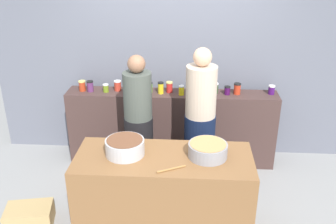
# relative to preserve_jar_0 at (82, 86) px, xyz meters

# --- Properties ---
(ground) EXTENTS (12.00, 12.00, 0.00)m
(ground) POSITION_rel_preserve_jar_0_xyz_m (1.15, -1.10, -1.05)
(ground) COLOR gray
(storefront_wall) EXTENTS (4.80, 0.12, 3.00)m
(storefront_wall) POSITION_rel_preserve_jar_0_xyz_m (1.15, 0.35, 0.45)
(storefront_wall) COLOR slate
(storefront_wall) RESTS_ON ground
(display_shelf) EXTENTS (2.70, 0.36, 0.99)m
(display_shelf) POSITION_rel_preserve_jar_0_xyz_m (1.15, 0.00, -0.56)
(display_shelf) COLOR #432E2B
(display_shelf) RESTS_ON ground
(prep_table) EXTENTS (1.70, 0.70, 0.87)m
(prep_table) POSITION_rel_preserve_jar_0_xyz_m (1.15, -1.40, -0.62)
(prep_table) COLOR brown
(prep_table) RESTS_ON ground
(preserve_jar_0) EXTENTS (0.09, 0.09, 0.14)m
(preserve_jar_0) POSITION_rel_preserve_jar_0_xyz_m (0.00, 0.00, 0.00)
(preserve_jar_0) COLOR #AB361B
(preserve_jar_0) RESTS_ON display_shelf
(preserve_jar_1) EXTENTS (0.09, 0.09, 0.14)m
(preserve_jar_1) POSITION_rel_preserve_jar_0_xyz_m (0.11, -0.01, 0.00)
(preserve_jar_1) COLOR #5A2C5C
(preserve_jar_1) RESTS_ON display_shelf
(preserve_jar_2) EXTENTS (0.07, 0.07, 0.10)m
(preserve_jar_2) POSITION_rel_preserve_jar_0_xyz_m (0.31, -0.02, -0.02)
(preserve_jar_2) COLOR olive
(preserve_jar_2) RESTS_ON display_shelf
(preserve_jar_3) EXTENTS (0.09, 0.09, 0.13)m
(preserve_jar_3) POSITION_rel_preserve_jar_0_xyz_m (0.45, 0.04, -0.00)
(preserve_jar_3) COLOR #B53526
(preserve_jar_3) RESTS_ON display_shelf
(preserve_jar_4) EXTENTS (0.08, 0.08, 0.13)m
(preserve_jar_4) POSITION_rel_preserve_jar_0_xyz_m (0.62, 0.05, -0.00)
(preserve_jar_4) COLOR #215D2C
(preserve_jar_4) RESTS_ON display_shelf
(preserve_jar_5) EXTENTS (0.08, 0.08, 0.14)m
(preserve_jar_5) POSITION_rel_preserve_jar_0_xyz_m (0.76, -0.04, 0.00)
(preserve_jar_5) COLOR #AC2A1A
(preserve_jar_5) RESTS_ON display_shelf
(preserve_jar_6) EXTENTS (0.08, 0.08, 0.13)m
(preserve_jar_6) POSITION_rel_preserve_jar_0_xyz_m (0.87, 0.01, -0.00)
(preserve_jar_6) COLOR #609732
(preserve_jar_6) RESTS_ON display_shelf
(preserve_jar_7) EXTENTS (0.07, 0.07, 0.15)m
(preserve_jar_7) POSITION_rel_preserve_jar_0_xyz_m (1.02, -0.03, 0.01)
(preserve_jar_7) COLOR gold
(preserve_jar_7) RESTS_ON display_shelf
(preserve_jar_8) EXTENTS (0.08, 0.08, 0.14)m
(preserve_jar_8) POSITION_rel_preserve_jar_0_xyz_m (1.12, 0.02, 0.00)
(preserve_jar_8) COLOR red
(preserve_jar_8) RESTS_ON display_shelf
(preserve_jar_9) EXTENTS (0.07, 0.07, 0.12)m
(preserve_jar_9) POSITION_rel_preserve_jar_0_xyz_m (1.28, -0.06, -0.01)
(preserve_jar_9) COLOR gold
(preserve_jar_9) RESTS_ON display_shelf
(preserve_jar_10) EXTENTS (0.07, 0.07, 0.10)m
(preserve_jar_10) POSITION_rel_preserve_jar_0_xyz_m (1.38, 0.01, -0.02)
(preserve_jar_10) COLOR #4D265B
(preserve_jar_10) RESTS_ON display_shelf
(preserve_jar_11) EXTENTS (0.08, 0.08, 0.10)m
(preserve_jar_11) POSITION_rel_preserve_jar_0_xyz_m (1.47, -0.01, -0.02)
(preserve_jar_11) COLOR orange
(preserve_jar_11) RESTS_ON display_shelf
(preserve_jar_12) EXTENTS (0.08, 0.08, 0.13)m
(preserve_jar_12) POSITION_rel_preserve_jar_0_xyz_m (1.70, 0.03, -0.00)
(preserve_jar_12) COLOR #37492B
(preserve_jar_12) RESTS_ON display_shelf
(preserve_jar_13) EXTENTS (0.08, 0.08, 0.11)m
(preserve_jar_13) POSITION_rel_preserve_jar_0_xyz_m (1.85, -0.01, -0.01)
(preserve_jar_13) COLOR #3D0F46
(preserve_jar_13) RESTS_ON display_shelf
(preserve_jar_14) EXTENTS (0.09, 0.09, 0.14)m
(preserve_jar_14) POSITION_rel_preserve_jar_0_xyz_m (1.98, 0.01, 0.00)
(preserve_jar_14) COLOR #B6311A
(preserve_jar_14) RESTS_ON display_shelf
(preserve_jar_15) EXTENTS (0.08, 0.08, 0.11)m
(preserve_jar_15) POSITION_rel_preserve_jar_0_xyz_m (2.41, 0.04, -0.01)
(preserve_jar_15) COLOR #41135D
(preserve_jar_15) RESTS_ON display_shelf
(cooking_pot_left) EXTENTS (0.37, 0.37, 0.16)m
(cooking_pot_left) POSITION_rel_preserve_jar_0_xyz_m (0.78, -1.37, -0.10)
(cooking_pot_left) COLOR #B7B7BC
(cooking_pot_left) RESTS_ON prep_table
(cooking_pot_center) EXTENTS (0.37, 0.37, 0.14)m
(cooking_pot_center) POSITION_rel_preserve_jar_0_xyz_m (1.57, -1.36, -0.11)
(cooking_pot_center) COLOR gray
(cooking_pot_center) RESTS_ON prep_table
(wooden_spoon) EXTENTS (0.26, 0.14, 0.02)m
(wooden_spoon) POSITION_rel_preserve_jar_0_xyz_m (1.24, -1.62, -0.17)
(wooden_spoon) COLOR #9E703D
(wooden_spoon) RESTS_ON prep_table
(cook_with_tongs) EXTENTS (0.34, 0.34, 1.63)m
(cook_with_tongs) POSITION_rel_preserve_jar_0_xyz_m (0.80, -0.56, -0.31)
(cook_with_tongs) COLOR black
(cook_with_tongs) RESTS_ON ground
(cook_in_cap) EXTENTS (0.36, 0.36, 1.73)m
(cook_in_cap) POSITION_rel_preserve_jar_0_xyz_m (1.51, -0.58, -0.27)
(cook_in_cap) COLOR #0F1934
(cook_in_cap) RESTS_ON ground
(bread_crate) EXTENTS (0.53, 0.41, 0.21)m
(bread_crate) POSITION_rel_preserve_jar_0_xyz_m (-0.26, -1.42, -0.95)
(bread_crate) COLOR tan
(bread_crate) RESTS_ON ground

